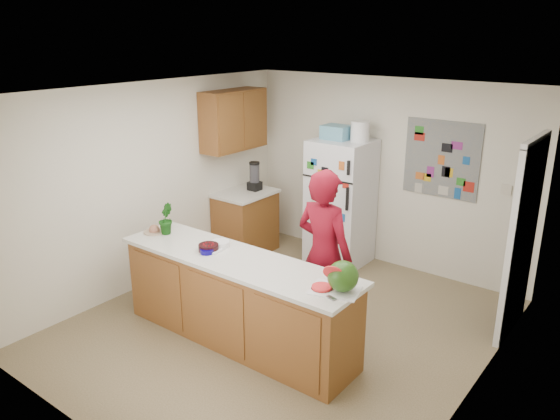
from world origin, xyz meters
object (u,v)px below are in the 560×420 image
Objects in this scene: refrigerator at (341,202)px; person at (324,254)px; cherry_bowl at (209,248)px; watermelon at (343,276)px.

person is at bearing -63.63° from refrigerator.
refrigerator is 8.32× the size of cherry_bowl.
refrigerator is at bearing -59.35° from person.
cherry_bowl is (-0.10, -2.41, 0.11)m from refrigerator.
watermelon is at bearing 137.38° from person.
watermelon reaches higher than cherry_bowl.
cherry_bowl is (-0.95, -0.69, 0.06)m from person.
person is 1.18m from cherry_bowl.
person is at bearing 133.11° from watermelon.
watermelon is at bearing -58.34° from refrigerator.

